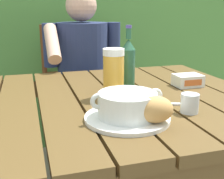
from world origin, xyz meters
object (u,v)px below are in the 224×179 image
(soup_bowl, at_px, (127,104))
(butter_tub, at_px, (188,80))
(chair_near_diner, at_px, (80,98))
(beer_glass, at_px, (114,73))
(person_eating, at_px, (84,71))
(bread_roll, at_px, (155,109))
(table_knife, at_px, (152,103))
(beer_bottle, at_px, (128,64))
(serving_plate, at_px, (127,118))
(water_glass_small, at_px, (190,103))

(soup_bowl, bearing_deg, butter_tub, 37.91)
(chair_near_diner, xyz_separation_m, beer_glass, (-0.03, -0.94, 0.39))
(person_eating, xyz_separation_m, beer_glass, (-0.03, -0.74, 0.15))
(chair_near_diner, xyz_separation_m, person_eating, (-0.00, -0.20, 0.24))
(bread_roll, height_order, table_knife, bread_roll)
(beer_bottle, xyz_separation_m, butter_tub, (0.27, -0.01, -0.08))
(chair_near_diner, bearing_deg, butter_tub, -69.76)
(person_eating, height_order, soup_bowl, person_eating)
(table_knife, bearing_deg, serving_plate, -140.12)
(person_eating, relative_size, beer_glass, 6.62)
(chair_near_diner, relative_size, person_eating, 0.81)
(soup_bowl, xyz_separation_m, beer_bottle, (0.11, 0.31, 0.06))
(beer_glass, bearing_deg, butter_tub, 9.36)
(bread_roll, xyz_separation_m, butter_tub, (0.32, 0.37, -0.03))
(beer_glass, distance_m, water_glass_small, 0.31)
(person_eating, height_order, water_glass_small, person_eating)
(soup_bowl, relative_size, table_knife, 1.42)
(butter_tub, bearing_deg, beer_bottle, 177.63)
(beer_bottle, bearing_deg, beer_glass, -139.80)
(chair_near_diner, relative_size, beer_glass, 5.37)
(beer_bottle, xyz_separation_m, table_knife, (0.02, -0.20, -0.11))
(beer_bottle, bearing_deg, chair_near_diner, 93.44)
(serving_plate, bearing_deg, chair_near_diner, 87.11)
(person_eating, distance_m, water_glass_small, 1.00)
(bread_roll, bearing_deg, chair_near_diner, 90.02)
(table_knife, bearing_deg, butter_tub, 36.82)
(serving_plate, relative_size, table_knife, 1.62)
(person_eating, distance_m, butter_tub, 0.76)
(soup_bowl, distance_m, beer_bottle, 0.34)
(table_knife, bearing_deg, person_eating, 95.01)
(serving_plate, relative_size, bread_roll, 2.31)
(person_eating, relative_size, bread_roll, 10.81)
(soup_bowl, distance_m, butter_tub, 0.49)
(water_glass_small, height_order, butter_tub, water_glass_small)
(serving_plate, height_order, bread_roll, bread_roll)
(serving_plate, distance_m, table_knife, 0.17)
(bread_roll, xyz_separation_m, table_knife, (0.07, 0.18, -0.05))
(serving_plate, relative_size, butter_tub, 2.24)
(chair_near_diner, bearing_deg, table_knife, -86.07)
(person_eating, height_order, bread_roll, person_eating)
(beer_glass, relative_size, beer_bottle, 0.70)
(soup_bowl, distance_m, bread_roll, 0.09)
(soup_bowl, bearing_deg, water_glass_small, 0.62)
(soup_bowl, relative_size, butter_tub, 1.97)
(water_glass_small, bearing_deg, bread_roll, -154.95)
(beer_bottle, distance_m, water_glass_small, 0.33)
(person_eating, distance_m, table_knife, 0.88)
(soup_bowl, bearing_deg, beer_bottle, 70.19)
(bread_roll, xyz_separation_m, water_glass_small, (0.15, 0.07, -0.02))
(beer_glass, bearing_deg, chair_near_diner, 88.15)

